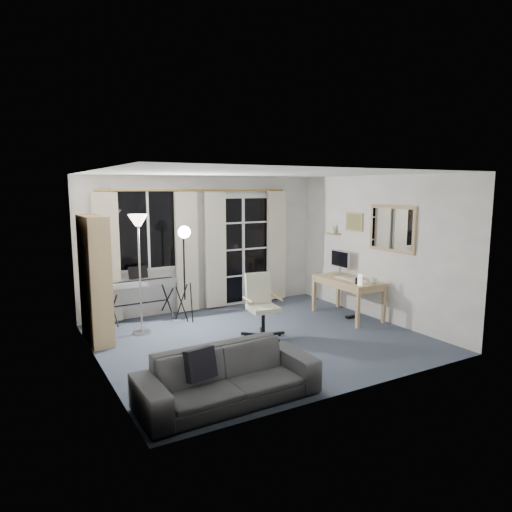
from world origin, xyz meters
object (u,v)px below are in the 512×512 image
at_px(torchiere_lamp, 139,238).
at_px(office_chair, 260,299).
at_px(sofa, 228,368).
at_px(bookshelf, 93,283).
at_px(studio_light, 184,243).
at_px(mug, 373,280).
at_px(keyboard_piano, 140,283).
at_px(desk, 348,283).
at_px(monitor, 340,260).

distance_m(torchiere_lamp, office_chair, 2.02).
relative_size(torchiere_lamp, sofa, 0.96).
height_order(bookshelf, studio_light, bookshelf).
bearing_deg(mug, bookshelf, 162.50).
height_order(studio_light, mug, studio_light).
bearing_deg(office_chair, torchiere_lamp, 153.57).
height_order(bookshelf, torchiere_lamp, bookshelf).
bearing_deg(office_chair, keyboard_piano, 137.85).
relative_size(torchiere_lamp, office_chair, 1.91).
bearing_deg(desk, mug, -77.64).
bearing_deg(torchiere_lamp, sofa, -86.71).
bearing_deg(keyboard_piano, office_chair, -51.17).
distance_m(torchiere_lamp, monitor, 3.58).
bearing_deg(mug, sofa, -157.97).
relative_size(studio_light, office_chair, 1.73).
bearing_deg(torchiere_lamp, office_chair, -33.49).
distance_m(bookshelf, mug, 4.30).
distance_m(bookshelf, office_chair, 2.41).
bearing_deg(bookshelf, office_chair, -24.80).
distance_m(keyboard_piano, mug, 3.79).
relative_size(keyboard_piano, sofa, 0.63).
xyz_separation_m(studio_light, desk, (2.53, -1.07, -0.73)).
height_order(desk, sofa, sofa).
height_order(office_chair, mug, office_chair).
bearing_deg(bookshelf, torchiere_lamp, 3.32).
xyz_separation_m(torchiere_lamp, sofa, (0.15, -2.67, -1.09)).
relative_size(desk, monitor, 2.61).
relative_size(bookshelf, monitor, 3.80).
distance_m(bookshelf, torchiere_lamp, 0.91).
distance_m(torchiere_lamp, desk, 3.53).
distance_m(bookshelf, sofa, 2.79).
height_order(bookshelf, sofa, bookshelf).
bearing_deg(desk, keyboard_piano, 156.79).
height_order(bookshelf, keyboard_piano, bookshelf).
height_order(torchiere_lamp, sofa, torchiere_lamp).
height_order(desk, monitor, monitor).
bearing_deg(bookshelf, monitor, -6.30).
relative_size(bookshelf, desk, 1.45).
bearing_deg(desk, office_chair, -174.32).
relative_size(bookshelf, office_chair, 1.92).
bearing_deg(office_chair, bookshelf, 163.89).
height_order(studio_light, desk, studio_light).
distance_m(studio_light, office_chair, 1.61).
height_order(bookshelf, mug, bookshelf).
bearing_deg(sofa, torchiere_lamp, 91.92).
bearing_deg(studio_light, office_chair, -45.59).
bearing_deg(desk, torchiere_lamp, 166.64).
distance_m(mug, sofa, 3.54).
bearing_deg(monitor, office_chair, -162.38).
relative_size(office_chair, sofa, 0.50).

